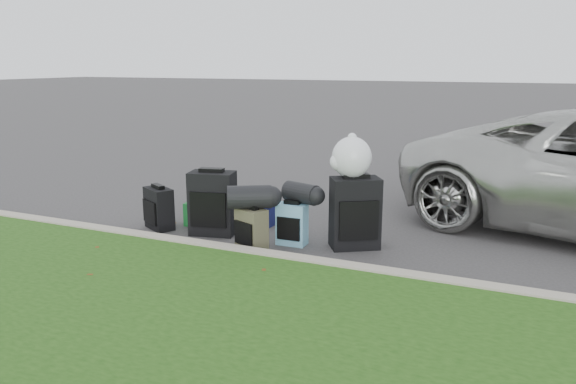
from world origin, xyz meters
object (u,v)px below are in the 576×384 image
at_px(suitcase_large_black_left, 213,203).
at_px(tote_navy, 264,215).
at_px(suitcase_small_black, 159,208).
at_px(suitcase_olive, 252,229).
at_px(suitcase_teal, 292,224).
at_px(suitcase_large_black_right, 355,213).
at_px(tote_green, 196,214).

distance_m(suitcase_large_black_left, tote_navy, 0.80).
distance_m(suitcase_small_black, suitcase_large_black_left, 0.81).
relative_size(suitcase_olive, suitcase_teal, 0.99).
height_order(suitcase_small_black, suitcase_olive, suitcase_small_black).
distance_m(suitcase_small_black, suitcase_large_black_right, 2.67).
bearing_deg(suitcase_small_black, suitcase_large_black_right, 35.26).
relative_size(suitcase_large_black_left, tote_navy, 2.72).
relative_size(suitcase_small_black, suitcase_olive, 1.11).
xyz_separation_m(suitcase_large_black_left, tote_navy, (0.43, 0.62, -0.26)).
distance_m(suitcase_teal, tote_green, 1.56).
bearing_deg(tote_green, suitcase_olive, -34.58).
height_order(suitcase_small_black, suitcase_large_black_right, suitcase_large_black_right).
relative_size(suitcase_olive, tote_navy, 1.66).
relative_size(suitcase_teal, suitcase_large_black_right, 0.59).
relative_size(tote_green, tote_navy, 1.05).
bearing_deg(suitcase_olive, suitcase_large_black_left, 176.27).
distance_m(suitcase_olive, tote_green, 1.33).
relative_size(suitcase_olive, tote_green, 1.58).
relative_size(suitcase_large_black_right, tote_green, 2.70).
bearing_deg(suitcase_large_black_right, suitcase_small_black, 154.87).
relative_size(suitcase_small_black, suitcase_teal, 1.09).
bearing_deg(suitcase_large_black_left, tote_green, 136.60).
bearing_deg(suitcase_large_black_left, suitcase_teal, -11.76).
bearing_deg(suitcase_large_black_right, suitcase_large_black_left, 155.07).
height_order(suitcase_olive, tote_navy, suitcase_olive).
xyz_separation_m(suitcase_small_black, suitcase_teal, (1.91, 0.11, -0.02)).
bearing_deg(tote_navy, suitcase_large_black_right, -14.12).
bearing_deg(suitcase_olive, tote_navy, 130.18).
xyz_separation_m(suitcase_teal, tote_green, (-1.54, 0.23, -0.10)).
height_order(suitcase_large_black_left, tote_green, suitcase_large_black_left).
relative_size(suitcase_large_black_left, suitcase_teal, 1.62).
height_order(suitcase_olive, tote_green, suitcase_olive).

